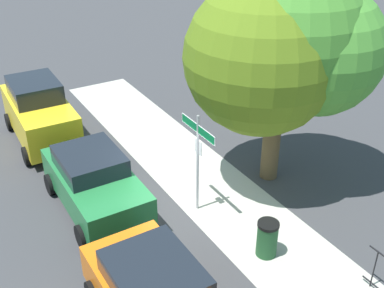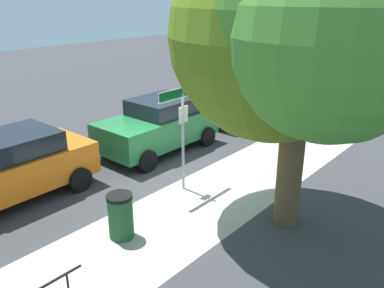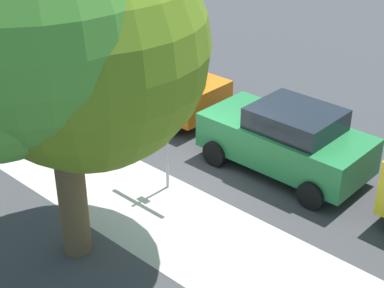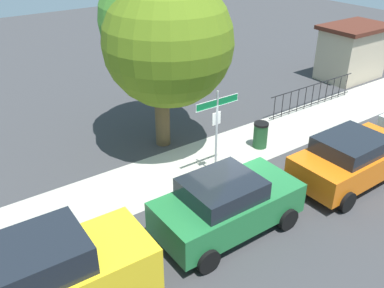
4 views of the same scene
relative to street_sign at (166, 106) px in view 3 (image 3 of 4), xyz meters
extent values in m
plane|color=#38383A|center=(-0.31, -0.40, -2.06)|extent=(60.00, 60.00, 0.00)
cube|color=#AAA699|center=(1.69, 0.90, -2.06)|extent=(24.00, 2.60, 0.00)
cylinder|color=#9EA0A5|center=(0.00, 0.00, -0.58)|extent=(0.07, 0.07, 2.96)
cube|color=#0F723D|center=(0.00, 0.00, 0.51)|extent=(1.61, 0.02, 0.22)
cube|color=white|center=(0.00, 0.00, 0.51)|extent=(1.64, 0.02, 0.25)
cube|color=silver|center=(0.00, 0.02, -0.04)|extent=(0.32, 0.02, 0.42)
cylinder|color=brown|center=(-0.30, 2.82, -0.58)|extent=(0.55, 0.55, 2.96)
sphere|color=#567319|center=(-0.33, 2.23, 1.96)|extent=(4.34, 4.34, 4.34)
sphere|color=#43862C|center=(-0.15, 3.03, 2.52)|extent=(4.10, 4.10, 4.10)
cube|color=#226F38|center=(-1.51, -2.44, -1.31)|extent=(4.04, 1.85, 0.88)
cube|color=black|center=(-1.75, -2.44, -0.62)|extent=(1.94, 1.63, 0.50)
cylinder|color=black|center=(-0.14, -1.52, -1.74)|extent=(0.64, 0.22, 0.64)
cylinder|color=black|center=(-0.14, -3.37, -1.74)|extent=(0.64, 0.22, 0.64)
cylinder|color=black|center=(-2.88, -1.52, -1.74)|extent=(0.64, 0.22, 0.64)
cylinder|color=black|center=(-2.88, -3.37, -1.74)|extent=(0.64, 0.22, 0.64)
cube|color=orange|center=(3.29, -2.86, -1.32)|extent=(4.24, 1.90, 0.85)
cube|color=black|center=(3.04, -2.87, -0.65)|extent=(2.04, 1.66, 0.49)
cylinder|color=black|center=(4.72, -1.92, -1.74)|extent=(0.64, 0.23, 0.64)
cylinder|color=black|center=(4.74, -3.78, -1.74)|extent=(0.64, 0.23, 0.64)
cylinder|color=black|center=(1.85, -1.94, -1.74)|extent=(0.64, 0.23, 0.64)
cylinder|color=black|center=(1.86, -3.81, -1.74)|extent=(0.64, 0.23, 0.64)
cube|color=white|center=(8.09, -2.76, -1.29)|extent=(4.12, 1.88, 0.92)
cube|color=black|center=(7.84, -2.76, -0.57)|extent=(1.99, 1.63, 0.52)
cylinder|color=black|center=(9.47, -1.83, -1.74)|extent=(0.64, 0.23, 0.64)
cylinder|color=black|center=(9.49, -3.65, -1.74)|extent=(0.64, 0.23, 0.64)
cylinder|color=black|center=(6.69, -1.87, -1.74)|extent=(0.64, 0.23, 0.64)
cylinder|color=black|center=(6.71, -3.69, -1.74)|extent=(0.64, 0.23, 0.64)
cylinder|color=#1E4C28|center=(2.51, 0.50, -1.61)|extent=(0.52, 0.52, 0.90)
cylinder|color=black|center=(2.51, 0.50, -1.12)|extent=(0.55, 0.55, 0.08)
camera|label=1|loc=(9.50, -5.84, 6.35)|focal=45.10mm
camera|label=2|loc=(7.00, 6.33, 2.74)|focal=37.28mm
camera|label=3|loc=(-8.17, 8.07, 5.26)|focal=54.78mm
camera|label=4|loc=(-7.57, -9.32, 5.60)|focal=39.42mm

